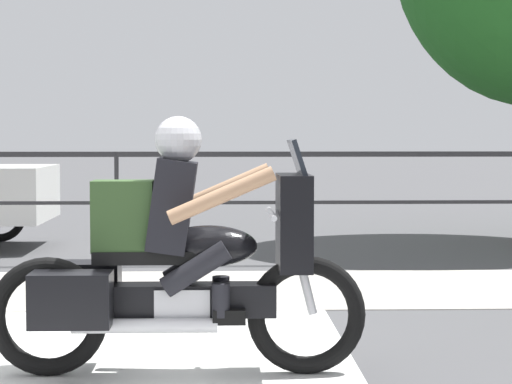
# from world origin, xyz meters

# --- Properties ---
(ground_plane) EXTENTS (120.00, 120.00, 0.00)m
(ground_plane) POSITION_xyz_m (0.00, 0.00, 0.00)
(ground_plane) COLOR #4C4C4F
(sidewalk_band) EXTENTS (44.00, 2.40, 0.01)m
(sidewalk_band) POSITION_xyz_m (0.00, 3.40, 0.01)
(sidewalk_band) COLOR #B7B2A8
(sidewalk_band) RESTS_ON ground
(crosswalk_band) EXTENTS (3.24, 6.00, 0.01)m
(crosswalk_band) POSITION_xyz_m (0.45, -0.20, 0.00)
(crosswalk_band) COLOR silver
(crosswalk_band) RESTS_ON ground
(fence_railing) EXTENTS (36.00, 0.05, 1.30)m
(fence_railing) POSITION_xyz_m (0.00, 5.23, 1.02)
(fence_railing) COLOR #232326
(fence_railing) RESTS_ON ground
(motorcycle) EXTENTS (2.35, 0.76, 1.61)m
(motorcycle) POSITION_xyz_m (0.92, -0.01, 0.71)
(motorcycle) COLOR black
(motorcycle) RESTS_ON ground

